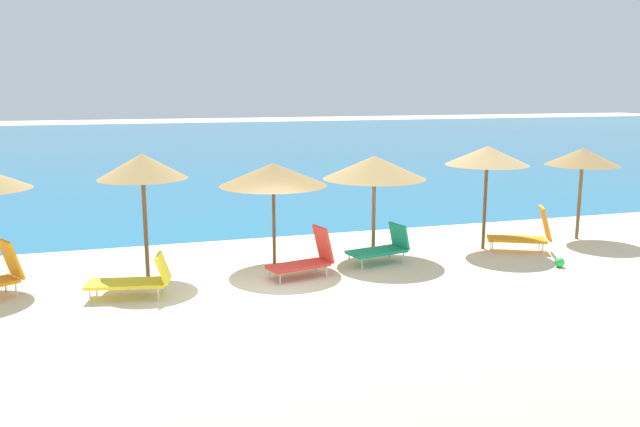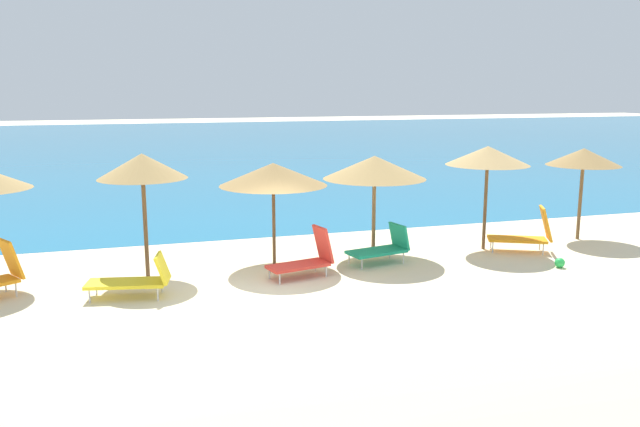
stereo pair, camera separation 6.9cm
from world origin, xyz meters
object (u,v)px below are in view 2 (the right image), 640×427
Objects in this scene: beach_umbrella_4 at (375,168)px; beach_ball at (560,263)px; beach_umbrella_2 at (142,167)px; beach_umbrella_5 at (488,156)px; beach_umbrella_6 at (584,157)px; lounge_chair_3 at (383,247)px; beach_umbrella_3 at (273,174)px; lounge_chair_0 at (135,280)px; lounge_chair_1 at (307,258)px; lounge_chair_2 at (527,234)px.

beach_umbrella_4 reaches higher than beach_ball.
beach_umbrella_5 is at bearing 0.58° from beach_umbrella_2.
beach_umbrella_5 is 1.06× the size of beach_umbrella_6.
beach_umbrella_4 is 2.00m from lounge_chair_3.
beach_umbrella_3 is (2.99, 0.15, -0.31)m from beach_umbrella_2.
lounge_chair_3 is at bearing -90.53° from beach_umbrella_4.
lounge_chair_0 is at bearing 176.35° from beach_ball.
beach_umbrella_3 is 7.17m from beach_ball.
beach_umbrella_5 reaches higher than beach_umbrella_6.
lounge_chair_1 is 6.53× the size of beach_ball.
beach_umbrella_2 is at bearing 113.23° from lounge_chair_2.
beach_umbrella_3 is 8.88m from beach_umbrella_6.
beach_ball is (9.77, -0.62, -0.26)m from lounge_chair_0.
beach_umbrella_3 reaches higher than lounge_chair_0.
beach_umbrella_5 reaches higher than lounge_chair_3.
beach_umbrella_5 is at bearing -175.73° from beach_umbrella_6.
lounge_chair_3 is at bearing -68.96° from lounge_chair_0.
lounge_chair_0 is (-8.99, -1.53, -2.11)m from beach_umbrella_5.
beach_umbrella_4 is 10.68× the size of beach_ball.
lounge_chair_2 is 4.01m from lounge_chair_3.
lounge_chair_0 is at bearing -154.02° from beach_umbrella_3.
beach_umbrella_3 reaches higher than lounge_chair_3.
lounge_chair_1 is 6.10m from beach_ball.
lounge_chair_0 is (-5.87, -1.64, -1.91)m from beach_umbrella_4.
beach_umbrella_2 is 5.59m from beach_umbrella_4.
lounge_chair_2 is (4.01, -0.72, -1.81)m from beach_umbrella_4.
beach_umbrella_4 is 1.63× the size of lounge_chair_1.
beach_umbrella_4 reaches higher than beach_umbrella_3.
beach_umbrella_4 reaches higher than lounge_chair_1.
beach_umbrella_6 is (3.17, 0.24, -0.16)m from beach_umbrella_5.
beach_umbrella_3 is 1.00× the size of beach_umbrella_4.
lounge_chair_2 is at bearing -98.50° from lounge_chair_1.
beach_umbrella_3 reaches higher than lounge_chair_2.
beach_umbrella_5 is at bearing -1.95° from beach_umbrella_4.
beach_ball is (6.49, -2.22, -2.10)m from beach_umbrella_3.
lounge_chair_1 is 6.14m from lounge_chair_2.
beach_umbrella_6 is 1.64× the size of lounge_chair_1.
beach_umbrella_2 is 3.01m from beach_umbrella_3.
lounge_chair_0 is (-3.28, -1.60, -1.84)m from beach_umbrella_3.
beach_ball is at bearing -12.31° from beach_umbrella_2.
lounge_chair_1 is (0.48, -1.19, -1.78)m from beach_umbrella_3.
beach_umbrella_4 reaches higher than lounge_chair_0.
beach_umbrella_2 is 9.81m from lounge_chair_2.
beach_umbrella_4 reaches higher than lounge_chair_2.
beach_umbrella_5 is at bearing -0.64° from beach_umbrella_3.
beach_umbrella_4 is at bearing -73.01° from lounge_chair_1.
beach_umbrella_6 is 3.06m from lounge_chair_2.
beach_umbrella_5 reaches higher than lounge_chair_2.
lounge_chair_1 is at bearing 121.13° from lounge_chair_2.
lounge_chair_0 is 3.79m from lounge_chair_1.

